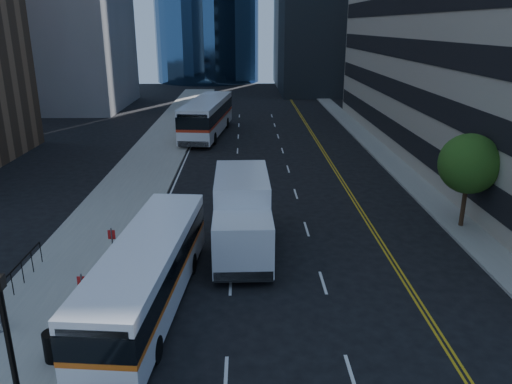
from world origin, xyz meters
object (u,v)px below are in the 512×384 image
bus_rear (207,116)px  lamp_post (9,344)px  trash_can (54,346)px  street_tree (469,164)px  bus_front (149,271)px  box_truck (242,214)px

bus_rear → lamp_post: bearing=-86.8°
trash_can → bus_rear: bearing=86.0°
street_tree → bus_front: 17.56m
lamp_post → bus_rear: (2.40, 38.81, -0.78)m
lamp_post → box_truck: bearing=62.2°
lamp_post → trash_can: (-0.12, 2.82, -2.07)m
street_tree → bus_rear: 29.36m
bus_front → box_truck: size_ratio=1.47×
box_truck → trash_can: bearing=-126.4°
bus_front → street_tree: bearing=31.8°
bus_rear → trash_can: size_ratio=13.90×
street_tree → box_truck: size_ratio=0.67×
lamp_post → box_truck: 12.90m
street_tree → bus_front: bearing=-153.5°
street_tree → lamp_post: size_ratio=1.12×
bus_rear → box_truck: (3.60, -27.42, -0.02)m
street_tree → bus_front: size_ratio=0.45×
lamp_post → bus_front: bearing=68.9°
box_truck → street_tree: bearing=11.4°
street_tree → trash_can: 21.50m
lamp_post → bus_front: lamp_post is taller
street_tree → bus_rear: bearing=122.2°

